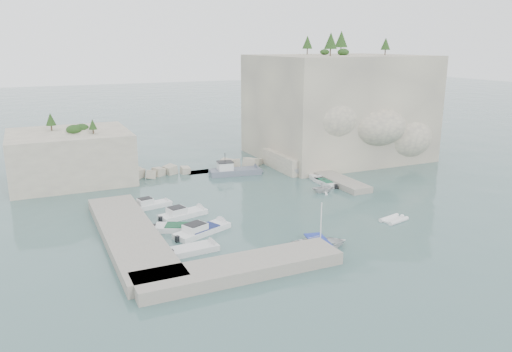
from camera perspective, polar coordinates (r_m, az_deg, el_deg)
name	(u,v)px	position (r m, az deg, el deg)	size (l,w,h in m)	color
ground	(278,213)	(57.40, 2.52, -4.30)	(400.00, 400.00, 0.00)	#446664
cliff_east	(337,107)	(86.41, 9.24, 7.83)	(26.00, 22.00, 17.00)	beige
cliff_terrace	(299,160)	(78.25, 4.97, 1.85)	(8.00, 10.00, 2.50)	beige
outcrop_west	(71,156)	(74.87, -20.44, 2.12)	(16.00, 14.00, 7.00)	beige
quay_west	(130,235)	(51.17, -14.23, -6.56)	(5.00, 24.00, 1.10)	#9E9689
quay_south	(240,268)	(42.76, -1.80, -10.48)	(18.00, 4.00, 1.10)	#9E9689
ledge_east	(330,177)	(72.10, 8.44, -0.09)	(3.00, 16.00, 0.80)	#9E9689
breakwater	(206,167)	(76.29, -5.73, 1.06)	(28.00, 3.00, 1.40)	beige
motorboat_a	(151,208)	(60.65, -11.87, -3.55)	(5.25, 1.56, 1.40)	silver
motorboat_b	(183,217)	(56.90, -8.32, -4.62)	(5.99, 1.96, 1.40)	silver
motorboat_c	(180,230)	(52.95, -8.74, -6.15)	(5.64, 2.05, 0.70)	silver
motorboat_d	(202,233)	(51.88, -6.14, -6.51)	(6.90, 2.05, 1.40)	silver
motorboat_e	(195,252)	(47.60, -7.03, -8.57)	(4.78, 1.96, 0.70)	silver
rowboat	(320,247)	(48.58, 7.34, -8.08)	(3.79, 5.31, 1.10)	white
inflatable_dinghy	(394,221)	(57.04, 15.46, -4.98)	(3.31, 1.60, 0.44)	white
tender_east_a	(323,192)	(65.84, 7.62, -1.88)	(2.53, 2.93, 1.55)	silver
tender_east_b	(326,184)	(69.63, 8.05, -0.96)	(5.01, 1.71, 0.70)	silver
tender_east_c	(317,180)	(71.84, 7.00, -0.43)	(4.86, 1.57, 0.70)	silver
tender_east_d	(303,175)	(73.98, 5.43, 0.07)	(1.62, 4.30, 1.66)	silver
work_boat	(235,175)	(74.21, -2.39, 0.17)	(8.37, 2.47, 2.20)	slate
rowboat_mast	(321,221)	(47.61, 7.45, -5.15)	(0.10, 0.10, 4.20)	white
vegetation	(308,49)	(84.21, 5.96, 14.20)	(53.48, 13.88, 13.40)	#1E4219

